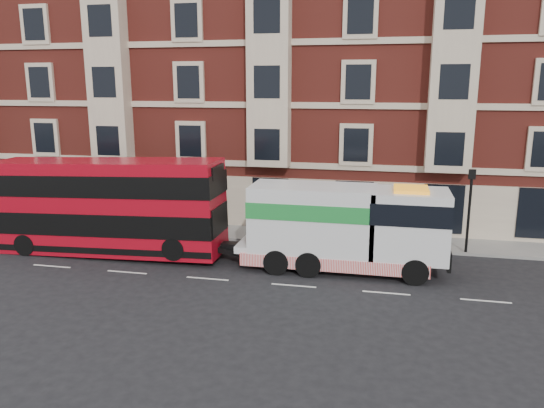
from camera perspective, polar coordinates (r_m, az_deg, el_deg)
The scene contains 8 objects.
ground at distance 24.62m, azimuth -6.95°, elevation -7.98°, with size 120.00×120.00×0.00m, color black.
sidewalk at distance 31.41m, azimuth -2.47°, elevation -3.16°, with size 90.00×3.00×0.15m, color slate.
victorian_terrace at distance 37.43m, azimuth 1.16°, elevation 14.88°, with size 45.00×12.00×20.40m.
lamp_post_west at distance 31.67m, azimuth -13.69°, elevation 1.47°, with size 0.35×0.15×4.35m.
lamp_post_east at distance 28.85m, azimuth 20.48°, elevation -0.07°, with size 0.35×0.15×4.35m.
double_decker_bus at distance 28.59m, azimuth -17.33°, elevation -0.10°, with size 12.13×2.79×4.91m.
tow_truck at distance 25.12m, azimuth 7.48°, elevation -2.42°, with size 9.72×2.87×4.05m.
pedestrian at distance 33.20m, azimuth -16.78°, elevation -1.17°, with size 0.62×0.41×1.70m, color #1B1C36.
Camera 1 is at (7.75, -21.70, 8.68)m, focal length 35.00 mm.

